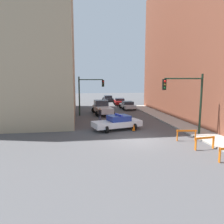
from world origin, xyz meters
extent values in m
plane|color=#4C4C4F|center=(0.00, 0.00, 0.00)|extent=(120.00, 120.00, 0.00)
cube|color=#B2ADA3|center=(6.20, 0.00, 0.06)|extent=(2.40, 44.00, 0.12)
cube|color=tan|center=(-12.00, 14.00, 11.38)|extent=(14.00, 20.00, 22.75)
cylinder|color=black|center=(5.90, 0.95, 2.72)|extent=(0.18, 0.18, 5.20)
cylinder|color=black|center=(4.20, 0.95, 4.92)|extent=(3.40, 0.12, 0.12)
cube|color=black|center=(2.50, 0.95, 4.42)|extent=(0.30, 0.22, 0.90)
sphere|color=red|center=(2.50, 0.81, 4.69)|extent=(0.18, 0.18, 0.18)
sphere|color=#4C3D0C|center=(2.50, 0.81, 4.42)|extent=(0.18, 0.18, 0.18)
sphere|color=#0C4219|center=(2.50, 0.81, 4.15)|extent=(0.18, 0.18, 0.18)
cylinder|color=black|center=(-4.40, 13.03, 2.60)|extent=(0.18, 0.18, 5.20)
cylinder|color=black|center=(-2.80, 13.03, 4.80)|extent=(3.20, 0.12, 0.12)
cube|color=black|center=(-1.20, 13.03, 4.30)|extent=(0.30, 0.22, 0.90)
sphere|color=red|center=(-1.20, 12.89, 4.57)|extent=(0.18, 0.18, 0.18)
sphere|color=#4C3D0C|center=(-1.20, 12.89, 4.30)|extent=(0.18, 0.18, 0.18)
sphere|color=#0C4219|center=(-1.20, 12.89, 4.03)|extent=(0.18, 0.18, 0.18)
cube|color=white|center=(-0.93, 4.00, 0.60)|extent=(5.02, 3.01, 0.55)
cube|color=navy|center=(-0.75, 4.05, 1.14)|extent=(2.33, 2.08, 0.52)
cylinder|color=black|center=(-2.11, 2.80, 0.33)|extent=(0.38, 0.69, 0.66)
cylinder|color=black|center=(-2.55, 4.45, 0.33)|extent=(0.38, 0.69, 0.66)
cylinder|color=black|center=(0.70, 3.56, 0.33)|extent=(0.38, 0.69, 0.66)
cylinder|color=black|center=(0.26, 5.20, 0.33)|extent=(0.38, 0.69, 0.66)
cube|color=#2633BF|center=(-0.75, 4.05, 1.46)|extent=(0.55, 1.39, 0.12)
cube|color=silver|center=(-1.24, 13.49, 0.75)|extent=(2.41, 5.54, 0.70)
cube|color=#2D333D|center=(-1.32, 14.57, 1.50)|extent=(1.97, 1.86, 0.80)
cylinder|color=black|center=(-2.29, 15.09, 0.40)|extent=(0.82, 0.32, 0.80)
cylinder|color=black|center=(-0.45, 15.23, 0.40)|extent=(0.82, 0.32, 0.80)
cylinder|color=black|center=(-2.03, 11.75, 0.40)|extent=(0.82, 0.32, 0.80)
cylinder|color=black|center=(-0.20, 11.89, 0.40)|extent=(0.82, 0.32, 0.80)
cube|color=silver|center=(3.37, 18.00, 0.57)|extent=(1.86, 4.33, 0.52)
cube|color=#232833|center=(3.37, 17.83, 1.07)|extent=(1.61, 1.83, 0.48)
cylinder|color=black|center=(2.52, 19.32, 0.31)|extent=(0.62, 0.23, 0.62)
cylinder|color=black|center=(4.18, 19.35, 0.31)|extent=(0.62, 0.23, 0.62)
cylinder|color=black|center=(2.56, 16.65, 0.31)|extent=(0.62, 0.23, 0.62)
cylinder|color=black|center=(4.22, 16.68, 0.31)|extent=(0.62, 0.23, 0.62)
cube|color=maroon|center=(3.24, 24.02, 0.57)|extent=(2.15, 4.43, 0.52)
cube|color=#232833|center=(3.22, 23.85, 1.07)|extent=(1.73, 1.93, 0.48)
cylinder|color=black|center=(2.52, 25.41, 0.31)|extent=(0.64, 0.27, 0.62)
cylinder|color=black|center=(4.17, 25.28, 0.31)|extent=(0.64, 0.27, 0.62)
cylinder|color=black|center=(2.30, 22.76, 0.31)|extent=(0.64, 0.27, 0.62)
cylinder|color=black|center=(3.95, 22.62, 0.31)|extent=(0.64, 0.27, 0.62)
cube|color=black|center=(2.00, 31.27, 0.57)|extent=(1.83, 4.31, 0.52)
cube|color=#232833|center=(2.00, 31.10, 1.07)|extent=(1.60, 1.82, 0.48)
cylinder|color=black|center=(1.17, 32.60, 0.31)|extent=(0.62, 0.22, 0.62)
cylinder|color=black|center=(2.82, 32.61, 0.31)|extent=(0.62, 0.22, 0.62)
cylinder|color=black|center=(1.18, 29.93, 0.31)|extent=(0.62, 0.22, 0.62)
cylinder|color=black|center=(2.84, 29.94, 0.31)|extent=(0.62, 0.22, 0.62)
cylinder|color=#474C66|center=(-2.21, 7.59, 0.41)|extent=(0.33, 0.33, 0.82)
cylinder|color=black|center=(-2.21, 7.59, 1.13)|extent=(0.42, 0.42, 0.62)
sphere|color=tan|center=(-2.21, 7.59, 1.55)|extent=(0.26, 0.26, 0.22)
cube|color=orange|center=(3.51, -5.27, 0.45)|extent=(0.06, 0.16, 0.90)
cube|color=orange|center=(4.03, -2.89, 0.83)|extent=(1.60, 0.23, 0.14)
cube|color=orange|center=(3.32, -2.97, 0.45)|extent=(0.07, 0.16, 0.90)
cube|color=orange|center=(4.75, -2.81, 0.45)|extent=(0.07, 0.16, 0.90)
cube|color=orange|center=(3.81, -0.71, 0.83)|extent=(1.59, 0.29, 0.14)
cube|color=orange|center=(3.10, -0.60, 0.45)|extent=(0.07, 0.17, 0.90)
cube|color=orange|center=(4.52, -0.81, 0.45)|extent=(0.07, 0.17, 0.90)
cube|color=black|center=(0.56, 3.26, 0.02)|extent=(0.36, 0.36, 0.04)
cone|color=#F2600C|center=(0.56, 3.26, 0.35)|extent=(0.28, 0.28, 0.62)
camera|label=1|loc=(-4.66, -16.39, 4.87)|focal=35.00mm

